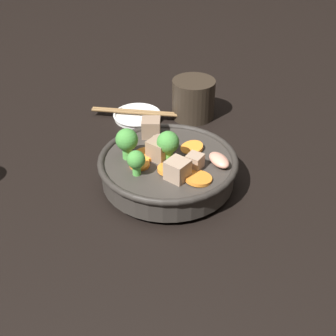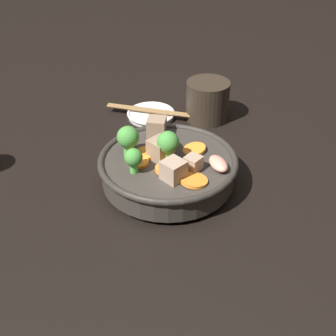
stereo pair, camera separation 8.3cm
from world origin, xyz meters
TOP-DOWN VIEW (x-y plane):
  - ground_plane at (0.00, 0.00)m, footprint 3.00×3.00m
  - stirfry_bowl at (-0.00, 0.00)m, footprint 0.25×0.25m
  - side_saucer at (0.19, 0.17)m, footprint 0.11×0.11m
  - dark_mug at (0.26, 0.07)m, footprint 0.12×0.10m
  - chopsticks_pair at (0.19, 0.17)m, footprint 0.08×0.20m

SIDE VIEW (x-z plane):
  - ground_plane at x=0.00m, z-range 0.00..0.00m
  - side_saucer at x=0.19m, z-range 0.00..0.01m
  - chopsticks_pair at x=0.19m, z-range 0.01..0.02m
  - stirfry_bowl at x=0.00m, z-range -0.02..0.09m
  - dark_mug at x=0.26m, z-range 0.00..0.09m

